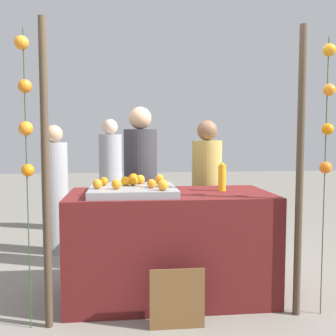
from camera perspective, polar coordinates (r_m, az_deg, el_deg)
name	(u,v)px	position (r m, az deg, el deg)	size (l,w,h in m)	color
ground_plane	(170,295)	(3.67, 0.26, -17.75)	(24.00, 24.00, 0.00)	gray
stall_counter	(170,244)	(3.52, 0.27, -10.88)	(1.73, 0.87, 0.91)	#5B1919
orange_tray	(133,190)	(3.37, -5.06, -3.19)	(0.71, 0.70, 0.06)	gray
orange_0	(161,182)	(3.38, -1.06, -1.95)	(0.08, 0.08, 0.08)	orange
orange_1	(133,178)	(3.60, -4.98, -1.49)	(0.09, 0.09, 0.09)	orange
orange_2	(159,179)	(3.58, -1.23, -1.57)	(0.08, 0.08, 0.08)	orange
orange_3	(151,184)	(3.27, -2.39, -2.24)	(0.07, 0.07, 0.07)	orange
orange_4	(140,179)	(3.56, -3.98, -1.62)	(0.08, 0.08, 0.08)	orange
orange_5	(163,185)	(3.11, -0.73, -2.45)	(0.09, 0.09, 0.09)	orange
orange_6	(134,181)	(3.44, -4.95, -1.83)	(0.08, 0.08, 0.08)	orange
orange_7	(125,181)	(3.43, -6.10, -1.87)	(0.08, 0.08, 0.08)	orange
orange_8	(104,181)	(3.46, -9.16, -1.90)	(0.07, 0.07, 0.07)	orange
orange_9	(116,184)	(3.21, -7.40, -2.32)	(0.08, 0.08, 0.08)	orange
orange_10	(98,184)	(3.26, -10.05, -2.27)	(0.08, 0.08, 0.08)	orange
juice_bottle	(222,178)	(3.55, 7.73, -1.37)	(0.07, 0.07, 0.25)	#F0A91A
chalkboard_sign	(177,299)	(3.03, 1.31, -18.28)	(0.40, 0.03, 0.46)	brown
vendor_left	(141,195)	(4.12, -3.93, -3.92)	(0.34, 0.34, 1.69)	#333338
vendor_right	(207,200)	(4.24, 5.55, -4.53)	(0.31, 0.31, 1.56)	tan
crowd_person_0	(111,180)	(5.87, -8.21, -1.64)	(0.33, 0.33, 1.64)	#99999E
crowd_person_1	(55,194)	(4.96, -15.84, -3.54)	(0.31, 0.31, 1.53)	#99999E
canopy_post_left	(46,176)	(2.97, -17.09, -1.09)	(0.06, 0.06, 2.22)	#473828
canopy_post_right	(300,173)	(3.20, 18.31, -0.72)	(0.06, 0.06, 2.22)	#473828
garland_strand_left	(25,108)	(2.98, -19.77, 8.07)	(0.11, 0.11, 2.14)	#2D4C23
garland_strand_right	(328,111)	(3.27, 21.88, 7.63)	(0.10, 0.10, 2.14)	#2D4C23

